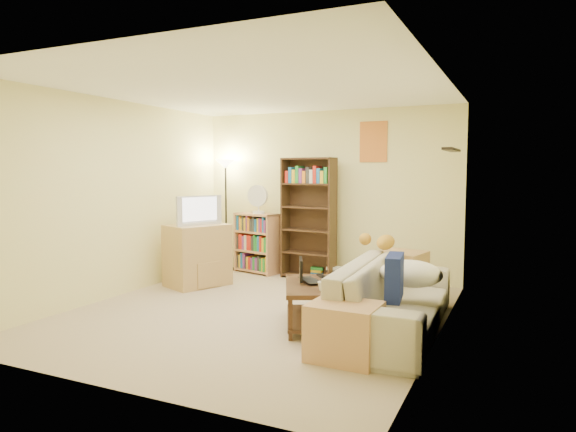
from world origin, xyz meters
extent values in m
plane|color=#BDA48D|center=(0.00, 0.00, 0.00)|extent=(4.50, 4.50, 0.00)
cube|color=#EFEDA1|center=(0.00, 2.25, 1.25)|extent=(4.00, 0.04, 2.50)
cube|color=#EFEDA1|center=(0.00, -2.25, 1.25)|extent=(4.00, 0.04, 2.50)
cube|color=#EFEDA1|center=(-2.00, 0.00, 1.25)|extent=(0.04, 4.50, 2.50)
cube|color=#EFEDA1|center=(2.00, 0.00, 1.25)|extent=(0.04, 4.50, 2.50)
cube|color=white|center=(0.00, 0.00, 2.50)|extent=(4.00, 4.50, 0.04)
cube|color=red|center=(0.72, 2.24, 2.02)|extent=(0.40, 0.02, 0.58)
cube|color=black|center=(1.92, 1.30, 1.85)|extent=(0.12, 0.80, 0.03)
imported|color=#B8B198|center=(1.55, 0.00, 0.34)|extent=(2.40, 1.10, 0.68)
cube|color=navy|center=(1.68, -0.50, 0.65)|extent=(0.20, 0.46, 0.40)
ellipsoid|color=white|center=(1.72, 0.06, 0.58)|extent=(0.63, 0.45, 0.27)
ellipsoid|color=gold|center=(1.26, 0.88, 0.77)|extent=(0.43, 0.21, 0.17)
sphere|color=gold|center=(1.01, 0.87, 0.79)|extent=(0.15, 0.15, 0.15)
cube|color=#482C1B|center=(0.78, -0.20, 0.43)|extent=(0.93, 1.15, 0.04)
cube|color=#482C1B|center=(0.78, -0.20, 0.09)|extent=(0.89, 1.09, 0.03)
cube|color=#482C1B|center=(0.75, -0.71, 0.22)|extent=(0.04, 0.04, 0.45)
cube|color=#482C1B|center=(1.18, -0.51, 0.22)|extent=(0.04, 0.04, 0.45)
cube|color=#482C1B|center=(0.38, 0.10, 0.22)|extent=(0.04, 0.04, 0.45)
cube|color=#482C1B|center=(0.81, 0.30, 0.22)|extent=(0.04, 0.04, 0.45)
imported|color=black|center=(0.76, -0.12, 0.46)|extent=(0.60, 0.60, 0.03)
cube|color=white|center=(0.63, -0.18, 0.58)|extent=(0.15, 0.31, 0.22)
imported|color=white|center=(0.98, -0.46, 0.49)|extent=(0.19, 0.19, 0.09)
cube|color=black|center=(0.74, 0.15, 0.46)|extent=(0.16, 0.17, 0.02)
cube|color=tan|center=(-1.41, 0.89, 0.43)|extent=(0.84, 0.96, 0.86)
imported|color=black|center=(-1.41, 0.89, 1.06)|extent=(0.77, 0.61, 0.41)
cube|color=#412D19|center=(-0.17, 1.97, 0.90)|extent=(0.83, 0.34, 1.80)
cube|color=tan|center=(-1.09, 2.05, 0.47)|extent=(0.78, 0.47, 0.94)
cylinder|color=white|center=(-1.04, 2.03, 0.96)|extent=(0.19, 0.19, 0.04)
cylinder|color=white|center=(-1.04, 2.03, 1.06)|extent=(0.02, 0.02, 0.19)
cylinder|color=white|center=(-1.04, 2.00, 1.22)|extent=(0.33, 0.06, 0.33)
cylinder|color=black|center=(-1.65, 2.05, 0.01)|extent=(0.26, 0.26, 0.03)
cylinder|color=black|center=(-1.65, 2.05, 0.84)|extent=(0.03, 0.03, 1.68)
cone|color=#FDF3C5|center=(-1.65, 2.05, 1.72)|extent=(0.30, 0.30, 0.13)
cube|color=tan|center=(1.36, 1.34, 0.30)|extent=(0.61, 0.61, 0.60)
cube|color=tan|center=(1.37, -0.95, 0.24)|extent=(0.60, 0.50, 0.48)
cube|color=red|center=(-0.06, 2.08, 0.08)|extent=(0.20, 0.15, 0.17)
cube|color=#1966B2|center=(0.23, 1.99, 0.10)|extent=(0.20, 0.15, 0.20)
cube|color=gold|center=(0.52, 1.91, 0.12)|extent=(0.20, 0.15, 0.24)
cube|color=#268C33|center=(0.81, 1.82, 0.09)|extent=(0.20, 0.15, 0.19)
camera|label=1|loc=(2.71, -5.02, 1.60)|focal=32.00mm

